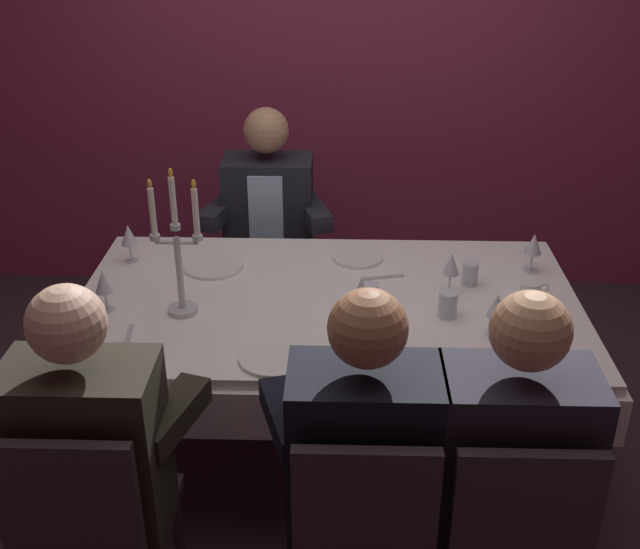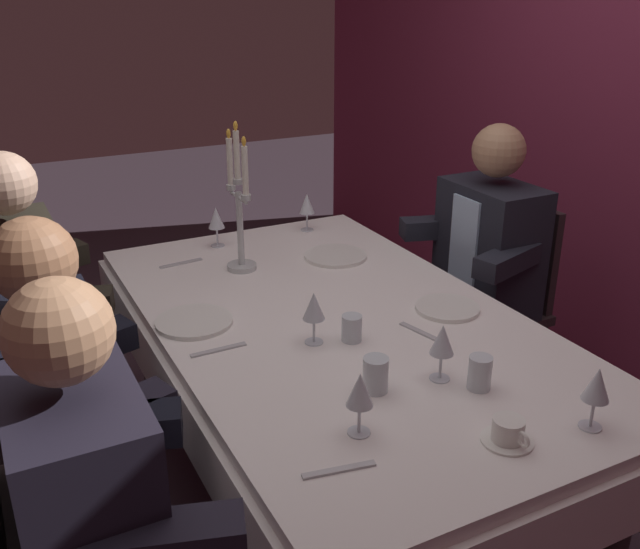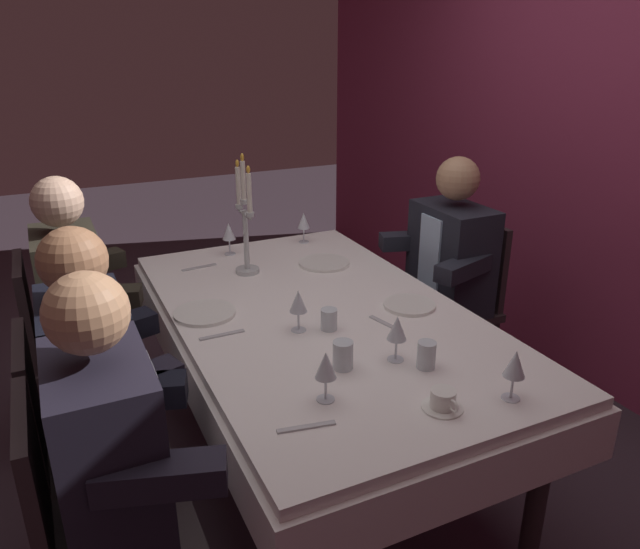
% 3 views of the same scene
% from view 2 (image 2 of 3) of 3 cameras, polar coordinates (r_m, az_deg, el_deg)
% --- Properties ---
extents(ground_plane, '(12.00, 12.00, 0.00)m').
position_cam_2_polar(ground_plane, '(2.69, 1.16, -17.82)').
color(ground_plane, '#372A33').
extents(dining_table, '(1.94, 1.14, 0.74)m').
position_cam_2_polar(dining_table, '(2.33, 1.28, -6.09)').
color(dining_table, white).
rests_on(dining_table, ground_plane).
extents(candelabra, '(0.19, 0.11, 0.56)m').
position_cam_2_polar(candelabra, '(2.60, -6.54, 5.03)').
color(candelabra, silver).
rests_on(candelabra, dining_table).
extents(dinner_plate_0, '(0.25, 0.25, 0.01)m').
position_cam_2_polar(dinner_plate_0, '(2.77, 1.26, 1.52)').
color(dinner_plate_0, white).
rests_on(dinner_plate_0, dining_table).
extents(dinner_plate_1, '(0.21, 0.21, 0.01)m').
position_cam_2_polar(dinner_plate_1, '(2.36, 10.25, -2.68)').
color(dinner_plate_1, white).
rests_on(dinner_plate_1, dining_table).
extents(dinner_plate_2, '(0.24, 0.24, 0.01)m').
position_cam_2_polar(dinner_plate_2, '(2.27, -10.15, -3.76)').
color(dinner_plate_2, white).
rests_on(dinner_plate_2, dining_table).
extents(wine_glass_0, '(0.07, 0.07, 0.16)m').
position_cam_2_polar(wine_glass_0, '(1.81, 21.49, -8.37)').
color(wine_glass_0, silver).
rests_on(wine_glass_0, dining_table).
extents(wine_glass_1, '(0.07, 0.07, 0.16)m').
position_cam_2_polar(wine_glass_1, '(2.07, -0.50, -2.67)').
color(wine_glass_1, silver).
rests_on(wine_glass_1, dining_table).
extents(wine_glass_2, '(0.07, 0.07, 0.16)m').
position_cam_2_polar(wine_glass_2, '(1.67, 3.24, -9.45)').
color(wine_glass_2, silver).
rests_on(wine_glass_2, dining_table).
extents(wine_glass_3, '(0.07, 0.07, 0.16)m').
position_cam_2_polar(wine_glass_3, '(1.91, 9.86, -5.31)').
color(wine_glass_3, silver).
rests_on(wine_glass_3, dining_table).
extents(wine_glass_4, '(0.07, 0.07, 0.16)m').
position_cam_2_polar(wine_glass_4, '(2.89, -8.39, 4.44)').
color(wine_glass_4, silver).
rests_on(wine_glass_4, dining_table).
extents(wine_glass_5, '(0.07, 0.07, 0.16)m').
position_cam_2_polar(wine_glass_5, '(3.05, -1.07, 5.65)').
color(wine_glass_5, silver).
rests_on(wine_glass_5, dining_table).
extents(water_tumbler_0, '(0.06, 0.06, 0.09)m').
position_cam_2_polar(water_tumbler_0, '(1.92, 12.79, -7.76)').
color(water_tumbler_0, silver).
rests_on(water_tumbler_0, dining_table).
extents(water_tumbler_1, '(0.06, 0.06, 0.08)m').
position_cam_2_polar(water_tumbler_1, '(2.12, 2.58, -4.36)').
color(water_tumbler_1, silver).
rests_on(water_tumbler_1, dining_table).
extents(water_tumbler_2, '(0.07, 0.07, 0.10)m').
position_cam_2_polar(water_tumbler_2, '(1.87, 4.52, -8.07)').
color(water_tumbler_2, silver).
rests_on(water_tumbler_2, dining_table).
extents(coffee_cup_0, '(0.13, 0.12, 0.06)m').
position_cam_2_polar(coffee_cup_0, '(1.74, 14.99, -12.21)').
color(coffee_cup_0, white).
rests_on(coffee_cup_0, dining_table).
extents(fork_0, '(0.02, 0.17, 0.01)m').
position_cam_2_polar(fork_0, '(2.10, -8.21, -6.05)').
color(fork_0, '#B7B7BC').
rests_on(fork_0, dining_table).
extents(spoon_1, '(0.03, 0.17, 0.01)m').
position_cam_2_polar(spoon_1, '(2.76, -11.17, 0.90)').
color(spoon_1, '#B7B7BC').
rests_on(spoon_1, dining_table).
extents(fork_2, '(0.05, 0.17, 0.01)m').
position_cam_2_polar(fork_2, '(1.61, 1.55, -15.51)').
color(fork_2, '#B7B7BC').
rests_on(fork_2, dining_table).
extents(fork_3, '(0.17, 0.06, 0.01)m').
position_cam_2_polar(fork_3, '(2.20, 8.20, -4.66)').
color(fork_3, '#B7B7BC').
rests_on(fork_3, dining_table).
extents(seated_diner_0, '(0.63, 0.48, 1.24)m').
position_cam_2_polar(seated_diner_0, '(2.65, -22.99, -1.59)').
color(seated_diner_0, '#2F2427').
rests_on(seated_diner_0, ground_plane).
extents(seated_diner_1, '(0.63, 0.48, 1.24)m').
position_cam_2_polar(seated_diner_1, '(2.98, 13.62, 2.21)').
color(seated_diner_1, '#2F2427').
rests_on(seated_diner_1, ground_plane).
extents(seated_diner_2, '(0.63, 0.48, 1.24)m').
position_cam_2_polar(seated_diner_2, '(1.96, -20.71, -9.91)').
color(seated_diner_2, '#2F2427').
rests_on(seated_diner_2, ground_plane).
extents(seated_diner_3, '(0.63, 0.48, 1.24)m').
position_cam_2_polar(seated_diner_3, '(1.62, -18.64, -17.13)').
color(seated_diner_3, '#2F2427').
rests_on(seated_diner_3, ground_plane).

